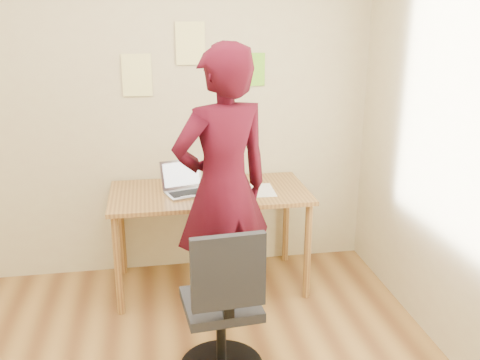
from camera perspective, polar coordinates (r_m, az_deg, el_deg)
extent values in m
cube|color=beige|center=(4.02, -10.85, 8.54)|extent=(3.50, 0.04, 2.70)
cube|color=olive|center=(3.81, -3.28, -1.38)|extent=(1.40, 0.70, 0.03)
cylinder|color=olive|center=(3.67, -12.89, -8.92)|extent=(0.05, 0.05, 0.71)
cylinder|color=olive|center=(3.80, 7.21, -7.57)|extent=(0.05, 0.05, 0.71)
cylinder|color=olive|center=(4.21, -12.53, -5.27)|extent=(0.05, 0.05, 0.71)
cylinder|color=olive|center=(4.33, 4.94, -4.23)|extent=(0.05, 0.05, 0.71)
cube|color=#AAAAB1|center=(3.75, -5.57, -1.42)|extent=(0.34, 0.28, 0.01)
cube|color=black|center=(3.75, -5.57, -1.30)|extent=(0.27, 0.18, 0.00)
cube|color=#AAAAB1|center=(3.83, -6.32, 0.66)|extent=(0.30, 0.14, 0.20)
cube|color=white|center=(3.83, -6.32, 0.66)|extent=(0.26, 0.12, 0.16)
cube|color=white|center=(3.81, 2.05, -1.10)|extent=(0.22, 0.31, 0.00)
cube|color=black|center=(3.66, -0.78, -1.83)|extent=(0.08, 0.13, 0.01)
cube|color=#3F4C59|center=(3.66, -0.78, -1.76)|extent=(0.07, 0.11, 0.00)
cube|color=#FDF797|center=(3.96, -10.94, 10.93)|extent=(0.21, 0.00, 0.30)
cube|color=#FDF797|center=(3.95, -5.31, 14.32)|extent=(0.21, 0.00, 0.30)
cube|color=#7CDC31|center=(4.03, 1.37, 11.70)|extent=(0.18, 0.00, 0.24)
cube|color=black|center=(3.03, -2.06, -13.07)|extent=(0.43, 0.43, 0.05)
cube|color=black|center=(2.73, -1.25, -9.81)|extent=(0.39, 0.08, 0.40)
cube|color=black|center=(2.83, -1.24, -13.46)|extent=(0.06, 0.04, 0.11)
cylinder|color=black|center=(3.15, -2.02, -16.50)|extent=(0.05, 0.05, 0.40)
imported|color=#3A0713|center=(3.32, -1.82, -1.05)|extent=(0.76, 0.62, 1.80)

